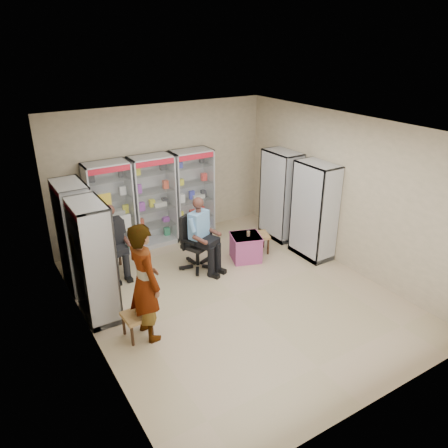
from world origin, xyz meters
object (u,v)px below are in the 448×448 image
cabinet_back_left (110,210)px  woven_stool_a (259,243)px  cabinet_left_near (94,262)px  woven_stool_b (138,325)px  cabinet_back_right (192,194)px  cabinet_right_near (314,211)px  standing_man (145,282)px  cabinet_back_mid (153,201)px  cabinet_right_far (281,195)px  cabinet_left_far (76,236)px  wooden_chair (113,250)px  office_chair (197,242)px  seated_shopkeeper (198,236)px  pink_trunk (246,247)px

cabinet_back_left → woven_stool_a: bearing=-29.8°
cabinet_left_near → woven_stool_b: cabinet_left_near is taller
cabinet_back_right → woven_stool_b: (-2.50, -2.90, -0.80)m
cabinet_right_near → standing_man: bearing=100.2°
cabinet_back_right → cabinet_right_near: same height
cabinet_back_mid → cabinet_right_near: same height
cabinet_right_far → cabinet_left_far: 4.46m
cabinet_left_far → wooden_chair: (0.68, 0.20, -0.53)m
office_chair → cabinet_right_near: bearing=-42.2°
cabinet_right_near → wooden_chair: 4.10m
cabinet_right_far → cabinet_left_near: bearing=101.4°
cabinet_left_near → cabinet_back_mid: bearing=137.2°
cabinet_right_near → cabinet_right_far: bearing=0.0°
cabinet_right_far → standing_man: bearing=114.6°
cabinet_back_right → cabinet_right_far: same height
seated_shopkeeper → woven_stool_a: 1.53m
cabinet_right_far → pink_trunk: cabinet_right_far is taller
cabinet_left_near → pink_trunk: 3.27m
pink_trunk → woven_stool_a: pink_trunk is taller
cabinet_back_right → cabinet_right_near: (1.63, -2.23, 0.00)m
cabinet_right_near → cabinet_left_near: bearing=87.4°
cabinet_back_left → cabinet_right_near: same height
cabinet_left_far → wooden_chair: 0.89m
cabinet_left_far → cabinet_back_right: bearing=108.2°
cabinet_left_far → office_chair: bearing=76.1°
cabinet_back_left → cabinet_back_mid: size_ratio=1.00×
seated_shopkeeper → woven_stool_b: size_ratio=3.51×
cabinet_left_near → seated_shopkeeper: size_ratio=1.41×
cabinet_right_near → cabinet_left_far: bearing=73.7°
cabinet_right_far → pink_trunk: bearing=113.0°
wooden_chair → office_chair: office_chair is taller
cabinet_right_near → seated_shopkeeper: (-2.31, 0.72, -0.29)m
seated_shopkeeper → cabinet_left_near: bearing=169.6°
cabinet_right_far → cabinet_left_far: size_ratio=1.00×
cabinet_right_near → seated_shopkeeper: size_ratio=1.41×
cabinet_back_right → wooden_chair: 2.33m
cabinet_left_near → wooden_chair: 1.56m
wooden_chair → office_chair: 1.65m
cabinet_left_near → wooden_chair: bearing=152.4°
office_chair → woven_stool_b: (-1.82, -1.43, -0.35)m
cabinet_back_mid → woven_stool_a: bearing=-41.6°
cabinet_back_right → cabinet_left_far: (-2.83, -0.93, 0.00)m
cabinet_back_right → cabinet_right_far: bearing=-34.7°
cabinet_back_mid → pink_trunk: 2.24m
woven_stool_a → woven_stool_b: woven_stool_a is taller
seated_shopkeeper → woven_stool_b: (-1.82, -1.38, -0.51)m
woven_stool_b → cabinet_right_near: bearing=9.2°
cabinet_right_far → cabinet_right_near: 1.10m
cabinet_back_mid → cabinet_left_far: 2.10m
cabinet_back_right → cabinet_right_near: bearing=-53.8°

